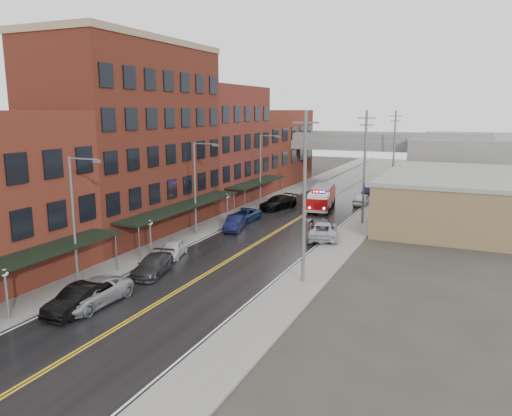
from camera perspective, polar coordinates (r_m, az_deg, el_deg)
The scene contains 36 objects.
ground at distance 27.38m, azimuth -20.68°, elevation -15.69°, with size 220.00×220.00×0.00m, color #2D2B26.
road at distance 51.72m, azimuth 3.05°, elevation -2.30°, with size 11.00×160.00×0.02m, color black.
sidewalk_left at distance 54.64m, azimuth -4.13°, elevation -1.51°, with size 3.00×160.00×0.15m, color slate.
sidewalk_right at distance 49.69m, azimuth 10.96°, elevation -2.97°, with size 3.00×160.00×0.15m, color slate.
curb_left at distance 53.90m, azimuth -2.58°, elevation -1.67°, with size 0.30×160.00×0.15m, color gray.
curb_right at distance 50.06m, azimuth 9.12°, elevation -2.80°, with size 0.30×160.00×0.15m, color gray.
brick_building_b at distance 50.76m, azimuth -14.08°, elevation 7.40°, with size 9.00×20.00×18.00m, color #4E1B14.
brick_building_c at distance 65.56m, azimuth -4.59°, elevation 7.16°, with size 9.00×15.00×15.00m, color maroon.
brick_building_far at distance 81.46m, azimuth 1.29°, elevation 6.91°, with size 9.00×20.00×12.00m, color brown.
tan_building at distance 57.91m, azimuth 21.71°, elevation 0.89°, with size 14.00×22.00×5.00m, color olive.
right_far_block at distance 87.47m, azimuth 23.90°, elevation 4.94°, with size 18.00×30.00×8.00m, color slate.
awning_0 at distance 34.06m, azimuth -25.43°, elevation -5.35°, with size 2.60×16.00×3.09m.
awning_1 at distance 48.20m, azimuth -8.26°, elevation 0.23°, with size 2.60×18.00×3.09m.
awning_2 at distance 63.50m, azimuth 0.10°, elevation 2.97°, with size 2.60×13.00×3.09m.
globe_lamp_0 at distance 32.23m, azimuth -26.73°, elevation -7.63°, with size 0.44×0.44×3.12m.
globe_lamp_1 at distance 42.07m, azimuth -12.00°, elevation -2.45°, with size 0.44×0.44×3.12m.
globe_lamp_2 at distance 53.78m, azimuth -3.32°, elevation 0.73°, with size 0.44×0.44×3.12m.
street_lamp_0 at distance 35.55m, azimuth -19.89°, elevation -0.62°, with size 2.64×0.22×9.00m.
street_lamp_1 at distance 48.20m, azimuth -6.75°, elevation 2.91°, with size 2.64×0.22×9.00m.
street_lamp_2 at distance 62.40m, azimuth 0.71°, elevation 4.86°, with size 2.64×0.22×9.00m.
utility_pole_0 at distance 34.25m, azimuth 5.55°, elevation 1.48°, with size 1.80×0.24×12.00m.
utility_pole_1 at distance 53.45m, azimuth 12.30°, elevation 4.75°, with size 1.80×0.24×12.00m.
utility_pole_2 at distance 73.08m, azimuth 15.48°, elevation 6.27°, with size 1.80×0.24×12.00m.
overpass at distance 81.27m, azimuth 11.15°, elevation 6.69°, with size 40.00×10.00×7.50m.
fire_truck at distance 61.36m, azimuth 7.52°, elevation 1.21°, with size 3.97×8.02×2.83m.
parked_car_left_1 at distance 32.47m, azimuth -19.57°, elevation -9.76°, with size 1.69×4.85×1.60m, color black.
parked_car_left_2 at distance 33.22m, azimuth -18.26°, elevation -9.23°, with size 2.58×5.59×1.55m, color gray.
parked_car_left_3 at distance 38.02m, azimuth -11.70°, elevation -6.42°, with size 1.96×4.83×1.40m, color #28282B.
parked_car_left_4 at distance 42.19m, azimuth -9.44°, elevation -4.58°, with size 1.65×4.10×1.40m, color silver.
parked_car_left_5 at distance 50.67m, azimuth -2.47°, elevation -1.76°, with size 1.52×4.35×1.43m, color black.
parked_car_left_6 at distance 54.62m, azimuth -1.38°, elevation -0.82°, with size 2.30×4.99×1.39m, color navy.
parked_car_left_7 at distance 61.37m, azimuth 2.56°, elevation 0.64°, with size 2.35×5.78×1.68m, color black.
parked_car_right_0 at distance 47.61m, azimuth 7.59°, elevation -2.54°, with size 2.76×6.00×1.67m, color #A6A8AE.
parked_car_right_1 at distance 50.19m, azimuth 7.11°, elevation -2.00°, with size 1.91×4.71×1.37m, color #2B2B2E.
parked_car_right_2 at distance 65.26m, azimuth 12.12°, elevation 0.97°, with size 1.82×4.52×1.54m, color white.
parked_car_right_3 at distance 71.05m, azimuth 12.99°, elevation 1.74°, with size 1.60×4.59×1.51m, color black.
Camera 1 is at (17.67, -17.10, 12.04)m, focal length 35.00 mm.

